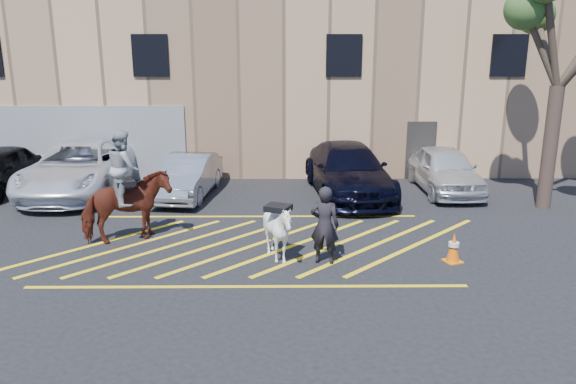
{
  "coord_description": "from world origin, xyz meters",
  "views": [
    {
      "loc": [
        0.8,
        -13.89,
        5.08
      ],
      "look_at": [
        0.92,
        0.2,
        1.3
      ],
      "focal_mm": 35.0,
      "sensor_mm": 36.0,
      "label": 1
    }
  ],
  "objects_px": {
    "tree": "(565,20)",
    "traffic_cone": "(454,247)",
    "car_white_pickup": "(80,168)",
    "handler": "(325,225)",
    "car_blue_suv": "(348,170)",
    "car_white_suv": "(445,169)",
    "car_silver_sedan": "(188,176)",
    "saddled_white": "(278,231)",
    "mounted_bay": "(126,198)"
  },
  "relations": [
    {
      "from": "handler",
      "to": "tree",
      "type": "bearing_deg",
      "value": -134.06
    },
    {
      "from": "car_white_suv",
      "to": "handler",
      "type": "distance_m",
      "value": 8.08
    },
    {
      "from": "tree",
      "to": "traffic_cone",
      "type": "bearing_deg",
      "value": -132.81
    },
    {
      "from": "car_silver_sedan",
      "to": "car_white_suv",
      "type": "xyz_separation_m",
      "value": [
        8.85,
        0.6,
        0.08
      ]
    },
    {
      "from": "handler",
      "to": "tree",
      "type": "xyz_separation_m",
      "value": [
        7.26,
        4.54,
        4.75
      ]
    },
    {
      "from": "car_blue_suv",
      "to": "saddled_white",
      "type": "xyz_separation_m",
      "value": [
        -2.33,
        -6.02,
        -0.1
      ]
    },
    {
      "from": "car_white_pickup",
      "to": "tree",
      "type": "xyz_separation_m",
      "value": [
        15.25,
        -2.0,
        4.81
      ]
    },
    {
      "from": "car_white_suv",
      "to": "traffic_cone",
      "type": "xyz_separation_m",
      "value": [
        -1.59,
        -6.57,
        -0.41
      ]
    },
    {
      "from": "car_silver_sedan",
      "to": "car_blue_suv",
      "type": "distance_m",
      "value": 5.43
    },
    {
      "from": "car_white_suv",
      "to": "saddled_white",
      "type": "relative_size",
      "value": 2.66
    },
    {
      "from": "tree",
      "to": "car_white_pickup",
      "type": "bearing_deg",
      "value": 172.54
    },
    {
      "from": "car_blue_suv",
      "to": "tree",
      "type": "bearing_deg",
      "value": -21.28
    },
    {
      "from": "car_silver_sedan",
      "to": "tree",
      "type": "height_order",
      "value": "tree"
    },
    {
      "from": "car_white_pickup",
      "to": "handler",
      "type": "bearing_deg",
      "value": -39.34
    },
    {
      "from": "saddled_white",
      "to": "handler",
      "type": "bearing_deg",
      "value": -7.74
    },
    {
      "from": "mounted_bay",
      "to": "saddled_white",
      "type": "distance_m",
      "value": 4.2
    },
    {
      "from": "car_blue_suv",
      "to": "traffic_cone",
      "type": "relative_size",
      "value": 7.98
    },
    {
      "from": "car_blue_suv",
      "to": "saddled_white",
      "type": "height_order",
      "value": "car_blue_suv"
    },
    {
      "from": "handler",
      "to": "car_blue_suv",
      "type": "bearing_deg",
      "value": -87.49
    },
    {
      "from": "car_silver_sedan",
      "to": "traffic_cone",
      "type": "bearing_deg",
      "value": -33.05
    },
    {
      "from": "traffic_cone",
      "to": "car_blue_suv",
      "type": "bearing_deg",
      "value": 106.62
    },
    {
      "from": "car_blue_suv",
      "to": "car_white_suv",
      "type": "bearing_deg",
      "value": 0.97
    },
    {
      "from": "car_silver_sedan",
      "to": "car_white_suv",
      "type": "relative_size",
      "value": 0.93
    },
    {
      "from": "handler",
      "to": "mounted_bay",
      "type": "relative_size",
      "value": 0.64
    },
    {
      "from": "car_blue_suv",
      "to": "mounted_bay",
      "type": "relative_size",
      "value": 1.98
    },
    {
      "from": "car_white_suv",
      "to": "car_silver_sedan",
      "type": "bearing_deg",
      "value": -177.36
    },
    {
      "from": "car_white_pickup",
      "to": "traffic_cone",
      "type": "relative_size",
      "value": 8.66
    },
    {
      "from": "car_white_pickup",
      "to": "tree",
      "type": "distance_m",
      "value": 16.11
    },
    {
      "from": "car_silver_sedan",
      "to": "handler",
      "type": "xyz_separation_m",
      "value": [
        4.18,
        -5.99,
        0.24
      ]
    },
    {
      "from": "car_blue_suv",
      "to": "mounted_bay",
      "type": "xyz_separation_m",
      "value": [
        -6.28,
        -4.65,
        0.34
      ]
    },
    {
      "from": "mounted_bay",
      "to": "saddled_white",
      "type": "relative_size",
      "value": 1.72
    },
    {
      "from": "handler",
      "to": "mounted_bay",
      "type": "xyz_separation_m",
      "value": [
        -5.04,
        1.52,
        0.25
      ]
    },
    {
      "from": "car_silver_sedan",
      "to": "traffic_cone",
      "type": "relative_size",
      "value": 5.79
    },
    {
      "from": "car_blue_suv",
      "to": "car_white_suv",
      "type": "height_order",
      "value": "car_blue_suv"
    },
    {
      "from": "mounted_bay",
      "to": "tree",
      "type": "height_order",
      "value": "tree"
    },
    {
      "from": "car_white_suv",
      "to": "mounted_bay",
      "type": "distance_m",
      "value": 10.96
    },
    {
      "from": "saddled_white",
      "to": "mounted_bay",
      "type": "bearing_deg",
      "value": 160.86
    },
    {
      "from": "car_white_suv",
      "to": "tree",
      "type": "bearing_deg",
      "value": -39.69
    },
    {
      "from": "car_white_pickup",
      "to": "car_white_suv",
      "type": "xyz_separation_m",
      "value": [
        12.66,
        0.06,
        -0.1
      ]
    },
    {
      "from": "car_white_pickup",
      "to": "handler",
      "type": "relative_size",
      "value": 3.37
    },
    {
      "from": "saddled_white",
      "to": "car_white_suv",
      "type": "bearing_deg",
      "value": 48.24
    },
    {
      "from": "traffic_cone",
      "to": "mounted_bay",
      "type": "bearing_deg",
      "value": 169.57
    },
    {
      "from": "car_white_pickup",
      "to": "car_blue_suv",
      "type": "relative_size",
      "value": 1.09
    },
    {
      "from": "car_white_pickup",
      "to": "car_silver_sedan",
      "type": "relative_size",
      "value": 1.5
    },
    {
      "from": "car_blue_suv",
      "to": "handler",
      "type": "height_order",
      "value": "handler"
    },
    {
      "from": "tree",
      "to": "car_silver_sedan",
      "type": "bearing_deg",
      "value": 172.77
    },
    {
      "from": "car_white_suv",
      "to": "car_blue_suv",
      "type": "bearing_deg",
      "value": -174.15
    },
    {
      "from": "saddled_white",
      "to": "tree",
      "type": "distance_m",
      "value": 10.65
    },
    {
      "from": "mounted_bay",
      "to": "handler",
      "type": "bearing_deg",
      "value": -16.78
    },
    {
      "from": "car_white_pickup",
      "to": "car_silver_sedan",
      "type": "height_order",
      "value": "car_white_pickup"
    }
  ]
}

